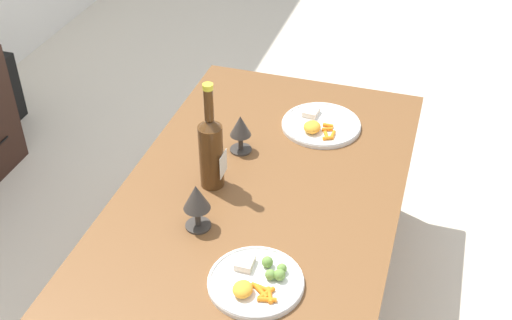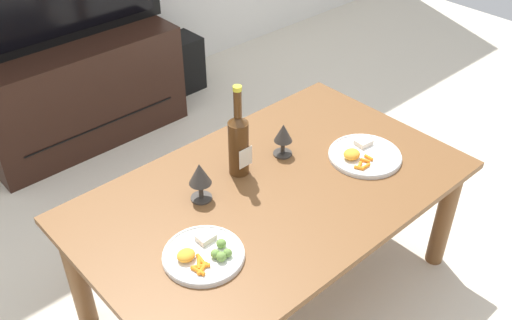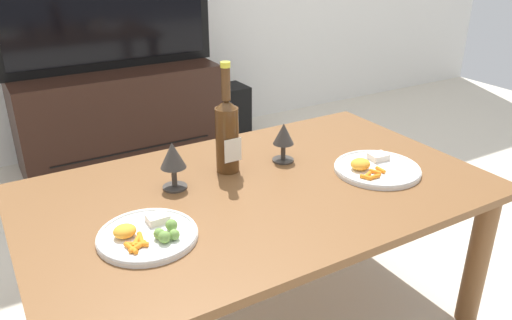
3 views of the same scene
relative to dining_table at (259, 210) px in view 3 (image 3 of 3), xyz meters
The scene contains 9 objects.
dining_table is the anchor object (origin of this frame).
tv_stand 1.50m from the dining_table, 89.88° to the left, with size 1.04×0.48×0.54m.
tv_screen 1.54m from the dining_table, 89.88° to the left, with size 1.11×0.05×0.55m.
floor_speaker 1.71m from the dining_table, 65.16° to the left, with size 0.20×0.20×0.33m, color black.
wine_bottle 0.26m from the dining_table, 99.49° to the left, with size 0.07×0.07×0.34m.
goblet_left 0.30m from the dining_table, 150.50° to the left, with size 0.08×0.08×0.14m.
goblet_right 0.26m from the dining_table, 36.35° to the left, with size 0.07×0.07×0.13m.
dinner_plate_left 0.40m from the dining_table, 165.47° to the right, with size 0.25×0.25×0.04m.
dinner_plate_right 0.39m from the dining_table, 14.16° to the right, with size 0.27×0.27×0.05m.
Camera 3 is at (-0.68, -1.13, 1.18)m, focal length 35.28 mm.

